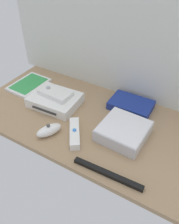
{
  "coord_description": "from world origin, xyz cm",
  "views": [
    {
      "loc": [
        36.06,
        -61.24,
        62.8
      ],
      "look_at": [
        0.0,
        0.0,
        4.0
      ],
      "focal_mm": 36.84,
      "sensor_mm": 36.0,
      "label": 1
    }
  ],
  "objects_px": {
    "game_case": "(29,85)",
    "remote_nunchuk": "(49,130)",
    "game_console": "(55,100)",
    "sensor_bar": "(108,174)",
    "network_router": "(131,105)",
    "remote_classic_pad": "(55,93)",
    "remote_wand": "(75,133)",
    "mini_computer": "(124,131)"
  },
  "relations": [
    {
      "from": "game_console",
      "to": "remote_classic_pad",
      "type": "distance_m",
      "value": 0.03
    },
    {
      "from": "mini_computer",
      "to": "sensor_bar",
      "type": "relative_size",
      "value": 0.74
    },
    {
      "from": "network_router",
      "to": "game_console",
      "type": "bearing_deg",
      "value": -155.03
    },
    {
      "from": "remote_nunchuk",
      "to": "remote_wand",
      "type": "bearing_deg",
      "value": 50.26
    },
    {
      "from": "game_console",
      "to": "network_router",
      "type": "height_order",
      "value": "game_console"
    },
    {
      "from": "network_router",
      "to": "sensor_bar",
      "type": "relative_size",
      "value": 0.75
    },
    {
      "from": "remote_classic_pad",
      "to": "remote_nunchuk",
      "type": "bearing_deg",
      "value": -57.42
    },
    {
      "from": "game_console",
      "to": "sensor_bar",
      "type": "height_order",
      "value": "game_console"
    },
    {
      "from": "mini_computer",
      "to": "remote_classic_pad",
      "type": "bearing_deg",
      "value": 173.42
    },
    {
      "from": "remote_nunchuk",
      "to": "game_case",
      "type": "bearing_deg",
      "value": 170.04
    },
    {
      "from": "game_console",
      "to": "remote_classic_pad",
      "type": "relative_size",
      "value": 1.47
    },
    {
      "from": "game_case",
      "to": "network_router",
      "type": "distance_m",
      "value": 0.51
    },
    {
      "from": "mini_computer",
      "to": "remote_classic_pad",
      "type": "xyz_separation_m",
      "value": [
        -0.34,
        0.04,
        0.03
      ]
    },
    {
      "from": "remote_classic_pad",
      "to": "mini_computer",
      "type": "bearing_deg",
      "value": -3.13
    },
    {
      "from": "game_console",
      "to": "sensor_bar",
      "type": "relative_size",
      "value": 0.91
    },
    {
      "from": "mini_computer",
      "to": "game_case",
      "type": "relative_size",
      "value": 0.91
    },
    {
      "from": "game_case",
      "to": "remote_nunchuk",
      "type": "relative_size",
      "value": 1.78
    },
    {
      "from": "mini_computer",
      "to": "remote_nunchuk",
      "type": "height_order",
      "value": "mini_computer"
    },
    {
      "from": "mini_computer",
      "to": "sensor_bar",
      "type": "distance_m",
      "value": 0.19
    },
    {
      "from": "sensor_bar",
      "to": "network_router",
      "type": "bearing_deg",
      "value": 98.79
    },
    {
      "from": "remote_nunchuk",
      "to": "remote_classic_pad",
      "type": "relative_size",
      "value": 0.73
    },
    {
      "from": "game_case",
      "to": "sensor_bar",
      "type": "distance_m",
      "value": 0.63
    },
    {
      "from": "remote_wand",
      "to": "remote_nunchuk",
      "type": "height_order",
      "value": "remote_nunchuk"
    },
    {
      "from": "network_router",
      "to": "remote_nunchuk",
      "type": "bearing_deg",
      "value": -124.41
    },
    {
      "from": "remote_nunchuk",
      "to": "sensor_bar",
      "type": "height_order",
      "value": "remote_nunchuk"
    },
    {
      "from": "mini_computer",
      "to": "game_case",
      "type": "bearing_deg",
      "value": 171.47
    },
    {
      "from": "game_case",
      "to": "network_router",
      "type": "height_order",
      "value": "network_router"
    },
    {
      "from": "game_console",
      "to": "mini_computer",
      "type": "xyz_separation_m",
      "value": [
        0.34,
        -0.03,
        0.0
      ]
    },
    {
      "from": "remote_wand",
      "to": "network_router",
      "type": "bearing_deg",
      "value": 32.07
    },
    {
      "from": "network_router",
      "to": "remote_classic_pad",
      "type": "height_order",
      "value": "remote_classic_pad"
    },
    {
      "from": "remote_classic_pad",
      "to": "sensor_bar",
      "type": "height_order",
      "value": "remote_classic_pad"
    },
    {
      "from": "game_case",
      "to": "remote_classic_pad",
      "type": "distance_m",
      "value": 0.21
    },
    {
      "from": "network_router",
      "to": "remote_nunchuk",
      "type": "height_order",
      "value": "remote_nunchuk"
    },
    {
      "from": "game_case",
      "to": "remote_nunchuk",
      "type": "bearing_deg",
      "value": -34.19
    },
    {
      "from": "mini_computer",
      "to": "game_case",
      "type": "height_order",
      "value": "mini_computer"
    },
    {
      "from": "game_case",
      "to": "network_router",
      "type": "bearing_deg",
      "value": 12.12
    },
    {
      "from": "remote_wand",
      "to": "sensor_bar",
      "type": "xyz_separation_m",
      "value": [
        0.19,
        -0.09,
        -0.01
      ]
    },
    {
      "from": "game_case",
      "to": "remote_nunchuk",
      "type": "height_order",
      "value": "remote_nunchuk"
    },
    {
      "from": "remote_nunchuk",
      "to": "remote_classic_pad",
      "type": "height_order",
      "value": "remote_classic_pad"
    },
    {
      "from": "game_case",
      "to": "sensor_bar",
      "type": "relative_size",
      "value": 0.81
    },
    {
      "from": "game_console",
      "to": "remote_wand",
      "type": "bearing_deg",
      "value": -37.07
    },
    {
      "from": "game_console",
      "to": "remote_nunchuk",
      "type": "xyz_separation_m",
      "value": [
        0.09,
        -0.16,
        -0.0
      ]
    }
  ]
}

